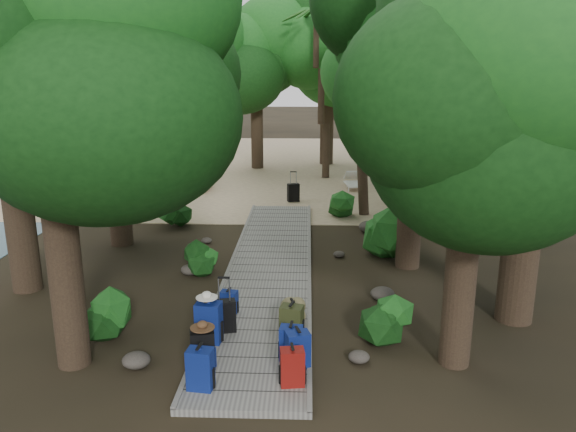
# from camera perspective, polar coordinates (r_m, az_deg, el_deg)

# --- Properties ---
(ground) EXTENTS (120.00, 120.00, 0.00)m
(ground) POSITION_cam_1_polar(r_m,az_deg,el_deg) (12.82, -2.15, -7.02)
(ground) COLOR #2C2316
(ground) RESTS_ON ground
(sand_beach) EXTENTS (40.00, 22.00, 0.02)m
(sand_beach) POSITION_cam_1_polar(r_m,az_deg,el_deg) (28.28, 0.21, 5.16)
(sand_beach) COLOR #CEB48B
(sand_beach) RESTS_ON ground
(boardwalk) EXTENTS (2.00, 12.00, 0.12)m
(boardwalk) POSITION_cam_1_polar(r_m,az_deg,el_deg) (13.73, -1.85, -5.23)
(boardwalk) COLOR gray
(boardwalk) RESTS_ON ground
(backpack_left_a) EXTENTS (0.41, 0.31, 0.71)m
(backpack_left_a) POSITION_cam_1_polar(r_m,az_deg,el_deg) (8.71, -8.90, -14.90)
(backpack_left_a) COLOR navy
(backpack_left_a) RESTS_ON boardwalk
(backpack_left_b) EXTENTS (0.43, 0.35, 0.70)m
(backpack_left_b) POSITION_cam_1_polar(r_m,az_deg,el_deg) (9.26, -8.69, -13.03)
(backpack_left_b) COLOR black
(backpack_left_b) RESTS_ON boardwalk
(backpack_left_c) EXTENTS (0.47, 0.36, 0.81)m
(backpack_left_c) POSITION_cam_1_polar(r_m,az_deg,el_deg) (10.00, -8.05, -10.44)
(backpack_left_c) COLOR navy
(backpack_left_c) RESTS_ON boardwalk
(backpack_left_d) EXTENTS (0.36, 0.29, 0.50)m
(backpack_left_d) POSITION_cam_1_polar(r_m,az_deg,el_deg) (11.12, -6.01, -8.57)
(backpack_left_d) COLOR navy
(backpack_left_d) RESTS_ON boardwalk
(backpack_right_a) EXTENTS (0.39, 0.30, 0.64)m
(backpack_right_a) POSITION_cam_1_polar(r_m,az_deg,el_deg) (8.72, 0.44, -14.91)
(backpack_right_a) COLOR maroon
(backpack_right_a) RESTS_ON boardwalk
(backpack_right_b) EXTENTS (0.43, 0.36, 0.67)m
(backpack_right_b) POSITION_cam_1_polar(r_m,az_deg,el_deg) (9.17, 1.01, -13.24)
(backpack_right_b) COLOR navy
(backpack_right_b) RESTS_ON boardwalk
(backpack_right_c) EXTENTS (0.39, 0.30, 0.63)m
(backpack_right_c) POSITION_cam_1_polar(r_m,az_deg,el_deg) (9.40, 0.32, -12.60)
(backpack_right_c) COLOR navy
(backpack_right_c) RESTS_ON boardwalk
(backpack_right_d) EXTENTS (0.45, 0.37, 0.60)m
(backpack_right_d) POSITION_cam_1_polar(r_m,az_deg,el_deg) (10.20, 0.38, -10.39)
(backpack_right_d) COLOR #323619
(backpack_right_d) RESTS_ON boardwalk
(duffel_right_khaki) EXTENTS (0.49, 0.61, 0.35)m
(duffel_right_khaki) POSITION_cam_1_polar(r_m,az_deg,el_deg) (10.80, 0.48, -9.62)
(duffel_right_khaki) COLOR olive
(duffel_right_khaki) RESTS_ON boardwalk
(suitcase_on_boardwalk) EXTENTS (0.43, 0.30, 0.60)m
(suitcase_on_boardwalk) POSITION_cam_1_polar(r_m,az_deg,el_deg) (10.37, -6.42, -10.05)
(suitcase_on_boardwalk) COLOR black
(suitcase_on_boardwalk) RESTS_ON boardwalk
(lone_suitcase_on_sand) EXTENTS (0.47, 0.35, 0.66)m
(lone_suitcase_on_sand) POSITION_cam_1_polar(r_m,az_deg,el_deg) (20.50, 0.55, 2.40)
(lone_suitcase_on_sand) COLOR black
(lone_suitcase_on_sand) RESTS_ON sand_beach
(hat_brown) EXTENTS (0.39, 0.39, 0.12)m
(hat_brown) POSITION_cam_1_polar(r_m,az_deg,el_deg) (9.05, -8.70, -10.84)
(hat_brown) COLOR #51351E
(hat_brown) RESTS_ON backpack_left_b
(hat_white) EXTENTS (0.38, 0.38, 0.13)m
(hat_white) POSITION_cam_1_polar(r_m,az_deg,el_deg) (9.86, -8.27, -7.88)
(hat_white) COLOR silver
(hat_white) RESTS_ON backpack_left_c
(kayak) EXTENTS (1.01, 3.46, 0.34)m
(kayak) POSITION_cam_1_polar(r_m,az_deg,el_deg) (22.64, -8.54, 3.01)
(kayak) COLOR #A92C0E
(kayak) RESTS_ON sand_beach
(sun_lounger) EXTENTS (0.89, 2.05, 0.64)m
(sun_lounger) POSITION_cam_1_polar(r_m,az_deg,el_deg) (22.82, 6.73, 3.55)
(sun_lounger) COLOR silver
(sun_lounger) RESTS_ON sand_beach
(tree_right_a) EXTENTS (4.34, 4.34, 7.23)m
(tree_right_a) POSITION_cam_1_polar(r_m,az_deg,el_deg) (8.94, 18.13, 6.69)
(tree_right_a) COLOR black
(tree_right_a) RESTS_ON ground
(tree_right_b) EXTENTS (5.60, 5.60, 10.00)m
(tree_right_b) POSITION_cam_1_polar(r_m,az_deg,el_deg) (11.01, 24.44, 14.76)
(tree_right_b) COLOR black
(tree_right_b) RESTS_ON ground
(tree_right_c) EXTENTS (4.91, 4.91, 8.49)m
(tree_right_c) POSITION_cam_1_polar(r_m,az_deg,el_deg) (13.47, 12.97, 12.25)
(tree_right_c) COLOR black
(tree_right_c) RESTS_ON ground
(tree_right_d) EXTENTS (6.39, 6.39, 11.71)m
(tree_right_d) POSITION_cam_1_polar(r_m,az_deg,el_deg) (16.47, 17.73, 17.96)
(tree_right_d) COLOR black
(tree_right_d) RESTS_ON ground
(tree_right_e) EXTENTS (4.95, 4.95, 8.92)m
(tree_right_e) POSITION_cam_1_polar(r_m,az_deg,el_deg) (19.70, 11.68, 13.65)
(tree_right_e) COLOR black
(tree_right_e) RESTS_ON ground
(tree_right_f) EXTENTS (4.92, 4.92, 8.79)m
(tree_right_f) POSITION_cam_1_polar(r_m,az_deg,el_deg) (21.61, 18.27, 13.13)
(tree_right_f) COLOR black
(tree_right_f) RESTS_ON ground
(tree_left_a) EXTENTS (4.60, 4.60, 7.67)m
(tree_left_a) POSITION_cam_1_polar(r_m,az_deg,el_deg) (9.18, -23.00, 7.82)
(tree_left_a) COLOR black
(tree_left_a) RESTS_ON ground
(tree_left_b) EXTENTS (4.98, 4.98, 8.96)m
(tree_left_b) POSITION_cam_1_polar(r_m,az_deg,el_deg) (13.00, -27.04, 12.00)
(tree_left_b) COLOR black
(tree_left_b) RESTS_ON ground
(tree_left_c) EXTENTS (5.07, 5.07, 8.82)m
(tree_left_c) POSITION_cam_1_polar(r_m,az_deg,el_deg) (15.66, -17.68, 12.84)
(tree_left_c) COLOR black
(tree_left_c) RESTS_ON ground
(tree_back_a) EXTENTS (4.81, 4.81, 8.33)m
(tree_back_a) POSITION_cam_1_polar(r_m,az_deg,el_deg) (27.21, -3.24, 13.55)
(tree_back_a) COLOR black
(tree_back_a) RESTS_ON ground
(tree_back_b) EXTENTS (5.35, 5.35, 9.56)m
(tree_back_b) POSITION_cam_1_polar(r_m,az_deg,el_deg) (28.43, 4.07, 14.83)
(tree_back_b) COLOR black
(tree_back_b) RESTS_ON ground
(tree_back_c) EXTENTS (5.08, 5.08, 9.14)m
(tree_back_c) POSITION_cam_1_polar(r_m,az_deg,el_deg) (27.58, 11.68, 14.13)
(tree_back_c) COLOR black
(tree_back_c) RESTS_ON ground
(tree_back_d) EXTENTS (5.27, 5.27, 8.78)m
(tree_back_d) POSITION_cam_1_polar(r_m,az_deg,el_deg) (27.28, -11.02, 13.79)
(tree_back_d) COLOR black
(tree_back_d) RESTS_ON ground
(palm_right_a) EXTENTS (4.60, 4.60, 7.83)m
(palm_right_a) POSITION_cam_1_polar(r_m,az_deg,el_deg) (18.63, 8.49, 12.06)
(palm_right_a) COLOR #113D11
(palm_right_a) RESTS_ON ground
(palm_right_b) EXTENTS (4.51, 4.51, 8.72)m
(palm_right_b) POSITION_cam_1_polar(r_m,az_deg,el_deg) (23.62, 11.15, 13.58)
(palm_right_b) COLOR #113D11
(palm_right_b) RESTS_ON ground
(palm_right_c) EXTENTS (4.47, 4.47, 7.10)m
(palm_right_c) POSITION_cam_1_polar(r_m,az_deg,el_deg) (24.95, 4.54, 12.00)
(palm_right_c) COLOR #113D11
(palm_right_c) RESTS_ON ground
(palm_left_a) EXTENTS (4.52, 4.52, 7.18)m
(palm_left_a) POSITION_cam_1_polar(r_m,az_deg,el_deg) (18.80, -15.67, 10.71)
(palm_left_a) COLOR #113D11
(palm_left_a) RESTS_ON ground
(rock_left_a) EXTENTS (0.47, 0.42, 0.26)m
(rock_left_a) POSITION_cam_1_polar(r_m,az_deg,el_deg) (9.81, -15.16, -13.95)
(rock_left_a) COLOR #4C473F
(rock_left_a) RESTS_ON ground
(rock_left_b) EXTENTS (0.40, 0.36, 0.22)m
(rock_left_b) POSITION_cam_1_polar(r_m,az_deg,el_deg) (11.24, -18.63, -10.50)
(rock_left_b) COLOR #4C473F
(rock_left_b) RESTS_ON ground
(rock_left_c) EXTENTS (0.46, 0.41, 0.25)m
(rock_left_c) POSITION_cam_1_polar(r_m,az_deg,el_deg) (13.58, -9.88, -5.39)
(rock_left_c) COLOR #4C473F
(rock_left_c) RESTS_ON ground
(rock_left_d) EXTENTS (0.29, 0.26, 0.16)m
(rock_left_d) POSITION_cam_1_polar(r_m,az_deg,el_deg) (15.90, -8.27, -2.47)
(rock_left_d) COLOR #4C473F
(rock_left_d) RESTS_ON ground
(rock_right_a) EXTENTS (0.36, 0.32, 0.20)m
(rock_right_a) POSITION_cam_1_polar(r_m,az_deg,el_deg) (9.72, 7.22, -14.01)
(rock_right_a) COLOR #4C473F
(rock_right_a) RESTS_ON ground
(rock_right_b) EXTENTS (0.51, 0.46, 0.28)m
(rock_right_b) POSITION_cam_1_polar(r_m,az_deg,el_deg) (12.14, 9.58, -7.79)
(rock_right_b) COLOR #4C473F
(rock_right_b) RESTS_ON ground
(rock_right_c) EXTENTS (0.30, 0.27, 0.16)m
(rock_right_c) POSITION_cam_1_polar(r_m,az_deg,el_deg) (14.65, 5.21, -3.88)
(rock_right_c) COLOR #4C473F
(rock_right_c) RESTS_ON ground
(rock_right_d) EXTENTS (0.63, 0.56, 0.34)m
(rock_right_d) POSITION_cam_1_polar(r_m,az_deg,el_deg) (16.92, 8.26, -1.08)
(rock_right_d) COLOR #4C473F
(rock_right_d) RESTS_ON ground
(shrub_left_a) EXTENTS (0.97, 0.97, 0.87)m
(shrub_left_a) POSITION_cam_1_polar(r_m,az_deg,el_deg) (10.76, -18.23, -9.71)
(shrub_left_a) COLOR #18531A
(shrub_left_a) RESTS_ON ground
(shrub_left_b) EXTENTS (0.81, 0.81, 0.73)m
(shrub_left_b) POSITION_cam_1_polar(r_m,az_deg,el_deg) (13.47, -8.86, -4.43)
(shrub_left_b) COLOR #18531A
(shrub_left_b) RESTS_ON ground
(shrub_left_c) EXTENTS (1.07, 1.07, 0.96)m
(shrub_left_c) POSITION_cam_1_polar(r_m,az_deg,el_deg) (17.75, -11.25, 0.57)
(shrub_left_c) COLOR #18531A
(shrub_left_c) RESTS_ON ground
(shrub_right_a) EXTENTS (0.93, 0.93, 0.83)m
(shrub_right_a) POSITION_cam_1_polar(r_m,az_deg,el_deg) (10.28, 10.45, -10.48)
(shrub_right_a) COLOR #18531A
(shrub_right_a) RESTS_ON ground
(shrub_right_b) EXTENTS (1.42, 1.42, 1.28)m
(shrub_right_b) POSITION_cam_1_polar(r_m,az_deg,el_deg) (14.71, 10.16, -1.69)
(shrub_right_b) COLOR #18531A
(shrub_right_b) RESTS_ON ground
(shrub_right_c) EXTENTS (0.95, 0.95, 0.85)m
(shrub_right_c) POSITION_cam_1_polar(r_m,az_deg,el_deg) (18.37, 5.06, 1.11)
(shrub_right_c) COLOR #18531A
(shrub_right_c) RESTS_ON ground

